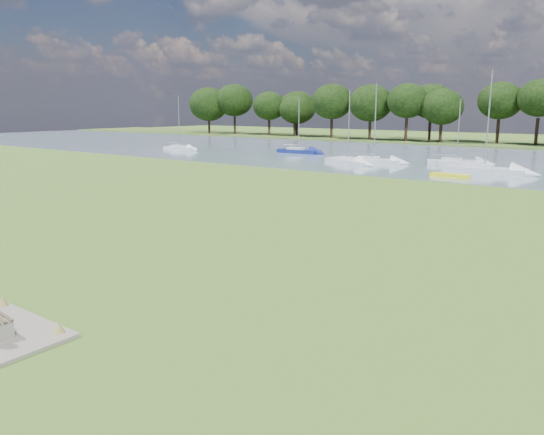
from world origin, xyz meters
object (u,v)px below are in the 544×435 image
Objects in this scene: sailboat_9 at (347,160)px; sailboat_5 at (484,168)px; kayak at (450,176)px; sailboat_2 at (373,159)px; sailboat_0 at (180,147)px; sailboat_7 at (456,161)px; sailboat_4 at (298,150)px.

sailboat_5 is at bearing 23.62° from sailboat_9.
sailboat_9 is (-13.95, 0.10, -0.10)m from sailboat_5.
sailboat_2 is at bearing 148.74° from kayak.
sailboat_2 reaches higher than sailboat_0.
sailboat_2 is 1.26× the size of sailboat_7.
sailboat_2 is 2.74m from sailboat_9.
kayak is at bearing 2.28° from sailboat_9.
sailboat_2 is 1.21× the size of sailboat_4.
sailboat_5 is at bearing -74.37° from sailboat_7.
sailboat_5 is at bearing -4.19° from sailboat_0.
sailboat_0 reaches higher than sailboat_7.
sailboat_7 is 0.88× the size of sailboat_9.
sailboat_0 is 1.11× the size of sailboat_7.
sailboat_4 reaches higher than kayak.
sailboat_0 is 41.47m from sailboat_5.
sailboat_5 reaches higher than kayak.
sailboat_5 is at bearing -20.84° from sailboat_2.
sailboat_4 is (16.19, 5.47, 0.02)m from sailboat_0.
sailboat_9 is (11.28, -7.43, -0.03)m from sailboat_4.
sailboat_2 is 11.96m from sailboat_5.
sailboat_2 is 14.57m from sailboat_4.
sailboat_4 is at bearing 162.82° from sailboat_5.
sailboat_9 reaches higher than kayak.
sailboat_5 is 13.95m from sailboat_9.
sailboat_5 is at bearing 75.82° from kayak.
sailboat_4 is 26.33m from sailboat_5.
sailboat_0 is at bearing 176.60° from sailboat_5.
sailboat_5 reaches higher than sailboat_7.
sailboat_7 is (7.59, 3.54, -0.02)m from sailboat_2.
sailboat_2 is at bearing -1.79° from sailboat_0.
sailboat_0 is at bearing -161.16° from sailboat_4.
sailboat_9 is (27.47, -1.96, -0.01)m from sailboat_0.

